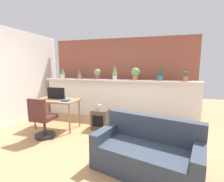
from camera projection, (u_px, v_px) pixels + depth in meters
The scene contains 19 objects.
ground_plane at pixel (91, 147), 3.22m from camera, with size 12.00×12.00×0.00m, color tan.
divider_wall at pixel (117, 99), 5.03m from camera, with size 4.73×0.16×1.15m, color white.
plant_shelf at pixel (116, 80), 4.90m from camera, with size 4.73×0.34×0.04m, color white.
brick_wall_behind at pixel (121, 76), 5.50m from camera, with size 4.73×0.10×2.50m, color #9E5442.
side_wall_left at pixel (1, 78), 4.12m from camera, with size 0.12×4.40×2.60m, color white.
potted_plant_0 at pixel (63, 74), 5.35m from camera, with size 0.15×0.15×0.32m.
potted_plant_1 at pixel (80, 75), 5.22m from camera, with size 0.14×0.14×0.29m.
potted_plant_2 at pixel (97, 73), 5.07m from camera, with size 0.22×0.22×0.32m.
potted_plant_3 at pixel (115, 73), 4.87m from camera, with size 0.16×0.16×0.43m.
potted_plant_4 at pixel (135, 73), 4.74m from camera, with size 0.26×0.26×0.36m.
potted_plant_5 at pixel (160, 74), 4.56m from camera, with size 0.17×0.17×0.41m.
potted_plant_6 at pixel (186, 76), 4.33m from camera, with size 0.13×0.13×0.26m.
desk at pixel (57, 103), 4.16m from camera, with size 1.10×0.60×0.75m.
tv_monitor at pixel (56, 93), 4.22m from camera, with size 0.50×0.04×0.30m, color black.
office_chair at pixel (42, 121), 3.59m from camera, with size 0.45×0.46×0.91m.
side_cube_shelf at pixel (101, 119), 4.18m from camera, with size 0.40×0.41×0.50m.
vase_on_shelf at pixel (100, 107), 4.13m from camera, with size 0.09×0.09×0.13m, color silver.
book_on_desk at pixel (66, 100), 3.95m from camera, with size 0.19×0.13×0.04m, color #2D4C8C.
couch at pixel (147, 153), 2.49m from camera, with size 1.70×1.12×0.80m.
Camera 1 is at (1.24, -2.78, 1.59)m, focal length 26.04 mm.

